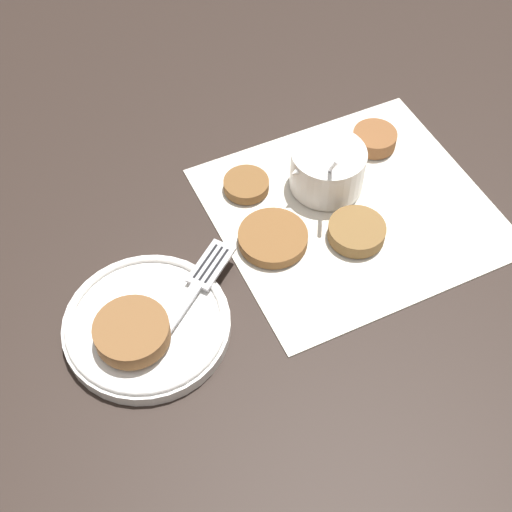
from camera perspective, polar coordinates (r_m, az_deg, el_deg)
ground_plane at (r=0.86m, az=7.62°, el=1.80°), size 4.00×4.00×0.00m
napkin at (r=0.88m, az=7.65°, el=3.72°), size 0.35×0.33×0.00m
sauce_bowl at (r=0.89m, az=5.70°, el=6.84°), size 0.10×0.10×0.10m
fritter_0 at (r=0.89m, az=-0.79°, el=5.73°), size 0.06×0.06×0.01m
fritter_1 at (r=0.84m, az=1.36°, el=1.46°), size 0.08×0.08×0.01m
fritter_2 at (r=0.95m, az=9.45°, el=9.23°), size 0.06×0.06×0.02m
fritter_3 at (r=0.85m, az=7.82°, el=1.84°), size 0.07×0.07×0.02m
serving_plate at (r=0.78m, az=-8.73°, el=-5.43°), size 0.18×0.18×0.02m
fritter_on_plate at (r=0.75m, az=-9.91°, el=-6.00°), size 0.08×0.08×0.02m
fork at (r=0.78m, az=-4.84°, el=-2.46°), size 0.16×0.11×0.00m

